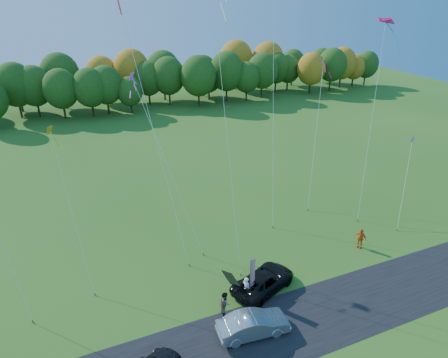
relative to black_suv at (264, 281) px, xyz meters
name	(u,v)px	position (x,y,z in m)	size (l,w,h in m)	color
ground	(255,292)	(-0.78, -0.07, -0.77)	(160.00, 160.00, 0.00)	#285C18
asphalt_strip	(281,329)	(-0.78, -4.07, -0.76)	(90.00, 6.00, 0.01)	black
tree_line	(124,111)	(-0.78, 54.93, -0.77)	(116.00, 12.00, 10.00)	#1E4711
black_suv	(264,281)	(0.00, 0.00, 0.00)	(2.55, 5.52, 1.53)	black
silver_sedan	(253,324)	(-2.76, -3.68, 0.04)	(1.71, 4.89, 1.61)	#ACACB1
person_tailgate_a	(246,288)	(-1.69, -0.40, 0.19)	(0.70, 0.46, 1.91)	white
person_tailgate_b	(225,303)	(-3.78, -1.20, 0.16)	(0.90, 0.70, 1.86)	gray
person_east	(360,238)	(10.59, 1.53, 0.18)	(1.11, 0.46, 1.89)	#F35816
feather_flag	(252,274)	(-1.30, -0.51, 1.43)	(0.46, 0.21, 3.61)	#999999
kite_delta_blue	(148,108)	(-5.66, 10.26, 11.57)	(4.05, 11.48, 25.26)	#4C3F33
kite_parafoil_orange	(274,47)	(7.29, 12.97, 15.38)	(6.19, 11.68, 32.59)	#4C3F33
kite_delta_red	(225,112)	(-0.48, 6.39, 11.69)	(2.29, 8.91, 23.94)	#4C3F33
kite_parafoil_rainbow	(372,120)	(16.24, 8.29, 8.52)	(7.21, 6.88, 18.88)	#4C3F33
kite_diamond_yellow	(72,211)	(-12.67, 7.41, 5.16)	(1.62, 6.53, 12.09)	#4C3F33
kite_diamond_green	(2,244)	(-17.42, 5.80, 4.46)	(2.47, 5.65, 10.83)	#4C3F33
kite_diamond_white	(316,133)	(12.51, 12.11, 6.47)	(5.48, 7.02, 14.97)	#4C3F33
kite_diamond_pink	(168,166)	(-4.47, 9.56, 6.54)	(3.98, 7.91, 15.05)	#4C3F33
kite_diamond_blue_low	(405,183)	(17.86, 4.21, 3.03)	(4.63, 4.44, 7.94)	#4C3F33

